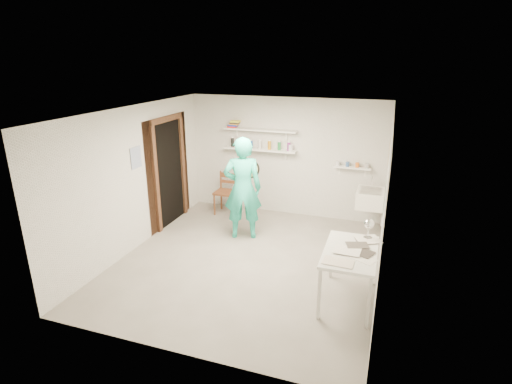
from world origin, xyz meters
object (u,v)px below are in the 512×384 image
(belfast_sink, at_px, (370,198))
(wall_clock, at_px, (250,169))
(work_table, at_px, (348,276))
(man, at_px, (243,189))
(desk_lamp, at_px, (369,224))
(wooden_chair, at_px, (226,192))

(belfast_sink, height_order, wall_clock, wall_clock)
(belfast_sink, height_order, work_table, belfast_sink)
(man, relative_size, wall_clock, 5.56)
(belfast_sink, distance_m, wall_clock, 2.24)
(man, height_order, desk_lamp, man)
(wall_clock, bearing_deg, work_table, -59.40)
(wall_clock, bearing_deg, desk_lamp, -48.60)
(wall_clock, relative_size, desk_lamp, 2.37)
(wooden_chair, distance_m, work_table, 3.69)
(desk_lamp, bearing_deg, wooden_chair, 146.37)
(man, distance_m, work_table, 2.56)
(belfast_sink, height_order, desk_lamp, desk_lamp)
(man, relative_size, desk_lamp, 13.19)
(work_table, bearing_deg, wall_clock, 139.81)
(belfast_sink, relative_size, wooden_chair, 0.65)
(man, height_order, wooden_chair, man)
(wall_clock, xyz_separation_m, desk_lamp, (2.15, -1.21, -0.27))
(wall_clock, bearing_deg, belfast_sink, -1.92)
(belfast_sink, distance_m, wooden_chair, 2.91)
(wall_clock, height_order, desk_lamp, wall_clock)
(man, distance_m, wall_clock, 0.38)
(belfast_sink, bearing_deg, work_table, -92.73)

